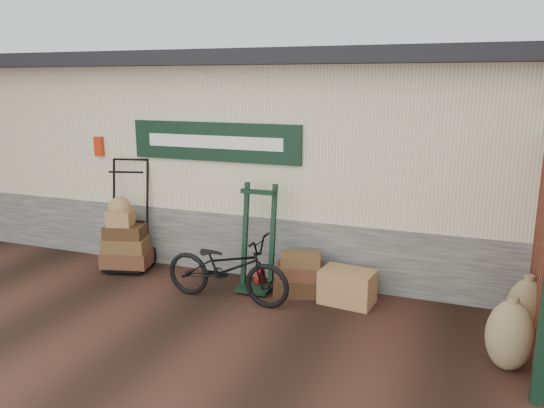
% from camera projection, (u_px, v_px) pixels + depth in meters
% --- Properties ---
extents(ground, '(80.00, 80.00, 0.00)m').
position_uv_depth(ground, '(205.00, 299.00, 6.97)').
color(ground, black).
rests_on(ground, ground).
extents(station_building, '(14.40, 4.10, 3.20)m').
position_uv_depth(station_building, '(277.00, 151.00, 9.09)').
color(station_building, '#4C4C47').
rests_on(station_building, ground).
extents(porter_trolley, '(0.98, 0.83, 1.68)m').
position_uv_depth(porter_trolley, '(129.00, 213.00, 8.00)').
color(porter_trolley, black).
rests_on(porter_trolley, ground).
extents(green_barrow, '(0.53, 0.44, 1.45)m').
position_uv_depth(green_barrow, '(257.00, 238.00, 7.15)').
color(green_barrow, black).
rests_on(green_barrow, ground).
extents(suitcase_stack, '(0.73, 0.55, 0.57)m').
position_uv_depth(suitcase_stack, '(299.00, 274.00, 7.06)').
color(suitcase_stack, '#392412').
rests_on(suitcase_stack, ground).
extents(wicker_hamper, '(0.72, 0.52, 0.44)m').
position_uv_depth(wicker_hamper, '(347.00, 287.00, 6.79)').
color(wicker_hamper, brown).
rests_on(wicker_hamper, ground).
extents(bicycle, '(0.64, 1.74, 1.00)m').
position_uv_depth(bicycle, '(227.00, 264.00, 6.80)').
color(bicycle, black).
rests_on(bicycle, ground).
extents(burlap_sack_left, '(0.54, 0.50, 0.69)m').
position_uv_depth(burlap_sack_left, '(526.00, 309.00, 5.83)').
color(burlap_sack_left, olive).
rests_on(burlap_sack_left, ground).
extents(burlap_sack_right, '(0.46, 0.39, 0.73)m').
position_uv_depth(burlap_sack_right, '(510.00, 335.00, 5.19)').
color(burlap_sack_right, olive).
rests_on(burlap_sack_right, ground).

